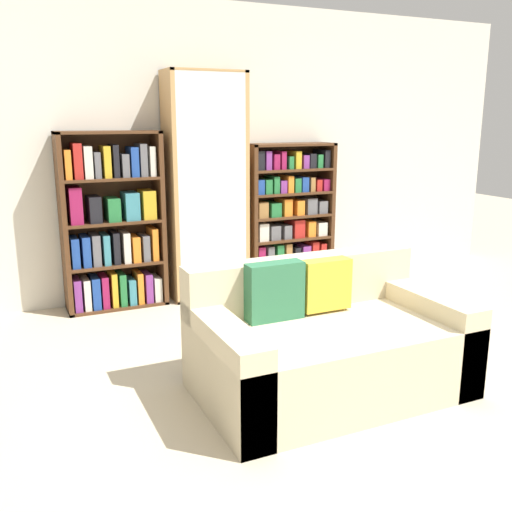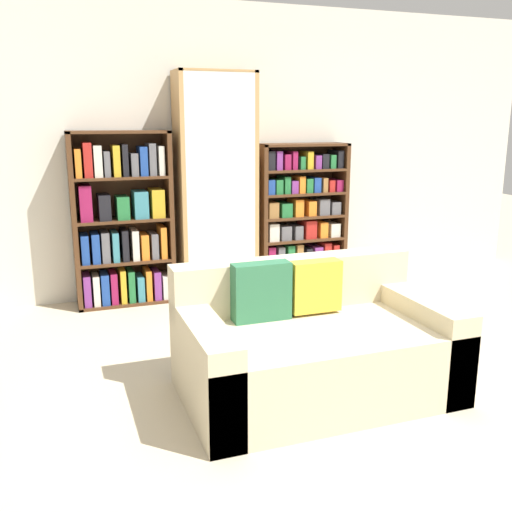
{
  "view_description": "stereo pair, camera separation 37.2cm",
  "coord_description": "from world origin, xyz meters",
  "px_view_note": "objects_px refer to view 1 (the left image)",
  "views": [
    {
      "loc": [
        -1.92,
        -2.44,
        1.65
      ],
      "look_at": [
        -0.14,
        1.43,
        0.63
      ],
      "focal_mm": 40.0,
      "sensor_mm": 36.0,
      "label": 1
    },
    {
      "loc": [
        -1.57,
        -2.58,
        1.65
      ],
      "look_at": [
        -0.14,
        1.43,
        0.63
      ],
      "focal_mm": 40.0,
      "sensor_mm": 36.0,
      "label": 2
    }
  ],
  "objects_px": {
    "display_cabinet": "(206,188)",
    "wine_bottle": "(303,303)",
    "bookshelf_left": "(112,226)",
    "bookshelf_right": "(288,217)",
    "couch": "(326,346)"
  },
  "relations": [
    {
      "from": "display_cabinet",
      "to": "wine_bottle",
      "type": "xyz_separation_m",
      "value": [
        0.45,
        -1.06,
        -0.86
      ]
    },
    {
      "from": "bookshelf_left",
      "to": "bookshelf_right",
      "type": "relative_size",
      "value": 1.09
    },
    {
      "from": "bookshelf_left",
      "to": "display_cabinet",
      "type": "relative_size",
      "value": 0.75
    },
    {
      "from": "bookshelf_left",
      "to": "display_cabinet",
      "type": "bearing_deg",
      "value": -1.06
    },
    {
      "from": "bookshelf_right",
      "to": "wine_bottle",
      "type": "bearing_deg",
      "value": -111.15
    },
    {
      "from": "couch",
      "to": "bookshelf_left",
      "type": "distance_m",
      "value": 2.39
    },
    {
      "from": "bookshelf_left",
      "to": "display_cabinet",
      "type": "xyz_separation_m",
      "value": [
        0.87,
        -0.02,
        0.29
      ]
    },
    {
      "from": "bookshelf_left",
      "to": "wine_bottle",
      "type": "bearing_deg",
      "value": -39.12
    },
    {
      "from": "bookshelf_left",
      "to": "wine_bottle",
      "type": "height_order",
      "value": "bookshelf_left"
    },
    {
      "from": "bookshelf_right",
      "to": "wine_bottle",
      "type": "height_order",
      "value": "bookshelf_right"
    },
    {
      "from": "couch",
      "to": "bookshelf_left",
      "type": "height_order",
      "value": "bookshelf_left"
    },
    {
      "from": "bookshelf_left",
      "to": "wine_bottle",
      "type": "xyz_separation_m",
      "value": [
        1.32,
        -1.08,
        -0.57
      ]
    },
    {
      "from": "couch",
      "to": "display_cabinet",
      "type": "bearing_deg",
      "value": 89.83
    },
    {
      "from": "display_cabinet",
      "to": "wine_bottle",
      "type": "bearing_deg",
      "value": -66.84
    },
    {
      "from": "wine_bottle",
      "to": "bookshelf_right",
      "type": "bearing_deg",
      "value": 68.85
    }
  ]
}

